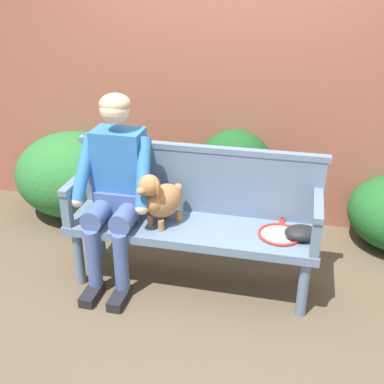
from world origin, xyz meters
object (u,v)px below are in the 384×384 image
(dog_on_bench, at_px, (160,199))
(baseball_glove, at_px, (301,233))
(garden_bench, at_px, (192,233))
(tennis_racket, at_px, (280,232))
(person_seated, at_px, (116,183))

(dog_on_bench, xyz_separation_m, baseball_glove, (0.94, 0.03, -0.16))
(dog_on_bench, relative_size, baseball_glove, 1.83)
(garden_bench, xyz_separation_m, tennis_racket, (0.60, 0.02, 0.07))
(person_seated, distance_m, tennis_racket, 1.16)
(person_seated, height_order, dog_on_bench, person_seated)
(dog_on_bench, distance_m, baseball_glove, 0.96)
(person_seated, height_order, baseball_glove, person_seated)
(person_seated, relative_size, dog_on_bench, 3.34)
(baseball_glove, bearing_deg, dog_on_bench, 171.22)
(garden_bench, height_order, person_seated, person_seated)
(garden_bench, distance_m, person_seated, 0.62)
(garden_bench, height_order, tennis_racket, tennis_racket)
(dog_on_bench, bearing_deg, person_seated, 173.66)
(garden_bench, xyz_separation_m, dog_on_bench, (-0.21, -0.05, 0.26))
(garden_bench, xyz_separation_m, baseball_glove, (0.74, -0.02, 0.11))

